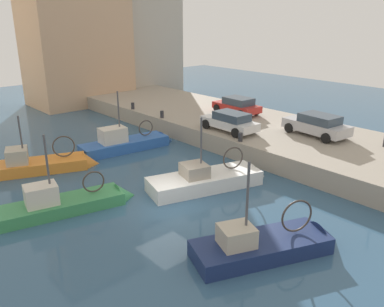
# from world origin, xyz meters

# --- Properties ---
(water_surface) EXTENTS (80.00, 80.00, 0.00)m
(water_surface) POSITION_xyz_m (0.00, 0.00, 0.00)
(water_surface) COLOR #335675
(water_surface) RESTS_ON ground
(quay_wall) EXTENTS (9.00, 56.00, 1.20)m
(quay_wall) POSITION_xyz_m (11.50, 0.00, 0.60)
(quay_wall) COLOR #9E9384
(quay_wall) RESTS_ON ground
(fishing_boat_white) EXTENTS (7.08, 3.73, 4.74)m
(fishing_boat_white) POSITION_xyz_m (3.07, 0.17, 0.09)
(fishing_boat_white) COLOR white
(fishing_boat_white) RESTS_ON ground
(fishing_boat_navy) EXTENTS (6.33, 3.93, 4.74)m
(fishing_boat_navy) POSITION_xyz_m (0.37, -5.81, 0.10)
(fishing_boat_navy) COLOR navy
(fishing_boat_navy) RESTS_ON ground
(fishing_boat_blue) EXTENTS (6.91, 2.53, 4.83)m
(fishing_boat_blue) POSITION_xyz_m (3.23, 8.40, 0.16)
(fishing_boat_blue) COLOR #2D60B7
(fishing_boat_blue) RESTS_ON ground
(fishing_boat_green) EXTENTS (6.62, 2.88, 4.54)m
(fishing_boat_green) POSITION_xyz_m (-3.78, 2.69, 0.13)
(fishing_boat_green) COLOR #388951
(fishing_boat_green) RESTS_ON ground
(fishing_boat_orange) EXTENTS (6.33, 3.79, 4.20)m
(fishing_boat_orange) POSITION_xyz_m (-2.60, 8.38, 0.12)
(fishing_boat_orange) COLOR orange
(fishing_boat_orange) RESTS_ON ground
(parked_car_silver) EXTENTS (2.36, 4.47, 1.42)m
(parked_car_silver) POSITION_xyz_m (12.04, -0.44, 1.93)
(parked_car_silver) COLOR #B7B7BC
(parked_car_silver) RESTS_ON quay_wall
(parked_car_red) EXTENTS (2.10, 3.99, 1.32)m
(parked_car_red) POSITION_xyz_m (12.67, 7.13, 1.88)
(parked_car_red) COLOR red
(parked_car_red) RESTS_ON quay_wall
(parked_car_white) EXTENTS (1.96, 4.21, 1.32)m
(parked_car_white) POSITION_xyz_m (8.57, 4.05, 1.88)
(parked_car_white) COLOR silver
(parked_car_white) RESTS_ON quay_wall
(mooring_bollard_south) EXTENTS (0.28, 0.28, 0.55)m
(mooring_bollard_south) POSITION_xyz_m (7.35, 2.00, 1.48)
(mooring_bollard_south) COLOR #2D2D33
(mooring_bollard_south) RESTS_ON quay_wall
(mooring_bollard_mid) EXTENTS (0.28, 0.28, 0.55)m
(mooring_bollard_mid) POSITION_xyz_m (7.35, 10.00, 1.48)
(mooring_bollard_mid) COLOR #2D2D33
(mooring_bollard_mid) RESTS_ON quay_wall
(mooring_bollard_north) EXTENTS (0.28, 0.28, 0.55)m
(mooring_bollard_north) POSITION_xyz_m (7.35, 14.00, 1.48)
(mooring_bollard_north) COLOR #2D2D33
(mooring_bollard_north) RESTS_ON quay_wall
(waterfront_building_west_mid) EXTENTS (8.54, 6.37, 16.36)m
(waterfront_building_west_mid) POSITION_xyz_m (16.07, 25.58, 8.20)
(waterfront_building_west_mid) COLOR #B2A899
(waterfront_building_west_mid) RESTS_ON ground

